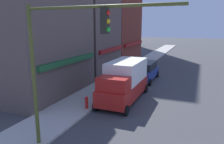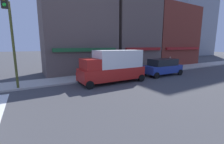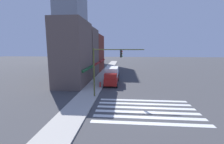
{
  "view_description": "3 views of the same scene",
  "coord_description": "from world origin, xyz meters",
  "px_view_note": "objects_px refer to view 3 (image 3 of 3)",
  "views": [
    {
      "loc": [
        -3.81,
        -0.54,
        5.75
      ],
      "look_at": [
        12.23,
        6.0,
        2.0
      ],
      "focal_mm": 35.0,
      "sensor_mm": 36.0,
      "label": 1
    },
    {
      "loc": [
        4.52,
        -7.37,
        3.45
      ],
      "look_at": [
        11.47,
        4.7,
        1.0
      ],
      "focal_mm": 24.0,
      "sensor_mm": 36.0,
      "label": 2
    },
    {
      "loc": [
        -15.53,
        2.38,
        6.6
      ],
      "look_at": [
        3.78,
        4.0,
        3.5
      ],
      "focal_mm": 24.0,
      "sensor_mm": 36.0,
      "label": 3
    }
  ],
  "objects_px": {
    "box_truck_red": "(112,76)",
    "suv_blue": "(114,73)",
    "pedestrian_grey_coat": "(107,70)",
    "fire_hydrant": "(100,84)",
    "traffic_signal": "(106,63)"
  },
  "relations": [
    {
      "from": "traffic_signal",
      "to": "pedestrian_grey_coat",
      "type": "bearing_deg",
      "value": 6.01
    },
    {
      "from": "traffic_signal",
      "to": "fire_hydrant",
      "type": "distance_m",
      "value": 6.47
    },
    {
      "from": "traffic_signal",
      "to": "suv_blue",
      "type": "height_order",
      "value": "traffic_signal"
    },
    {
      "from": "fire_hydrant",
      "to": "box_truck_red",
      "type": "bearing_deg",
      "value": -29.87
    },
    {
      "from": "traffic_signal",
      "to": "suv_blue",
      "type": "relative_size",
      "value": 1.4
    },
    {
      "from": "pedestrian_grey_coat",
      "to": "fire_hydrant",
      "type": "xyz_separation_m",
      "value": [
        -13.47,
        -0.35,
        -0.46
      ]
    },
    {
      "from": "traffic_signal",
      "to": "pedestrian_grey_coat",
      "type": "distance_m",
      "value": 18.73
    },
    {
      "from": "traffic_signal",
      "to": "fire_hydrant",
      "type": "xyz_separation_m",
      "value": [
        4.82,
        1.57,
        -4.01
      ]
    },
    {
      "from": "suv_blue",
      "to": "pedestrian_grey_coat",
      "type": "relative_size",
      "value": 2.67
    },
    {
      "from": "box_truck_red",
      "to": "suv_blue",
      "type": "height_order",
      "value": "box_truck_red"
    },
    {
      "from": "pedestrian_grey_coat",
      "to": "traffic_signal",
      "type": "bearing_deg",
      "value": -37.93
    },
    {
      "from": "traffic_signal",
      "to": "box_truck_red",
      "type": "bearing_deg",
      "value": -0.94
    },
    {
      "from": "box_truck_red",
      "to": "pedestrian_grey_coat",
      "type": "distance_m",
      "value": 10.72
    },
    {
      "from": "pedestrian_grey_coat",
      "to": "suv_blue",
      "type": "bearing_deg",
      "value": -15.19
    },
    {
      "from": "suv_blue",
      "to": "fire_hydrant",
      "type": "xyz_separation_m",
      "value": [
        -9.73,
        1.7,
        -0.42
      ]
    }
  ]
}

